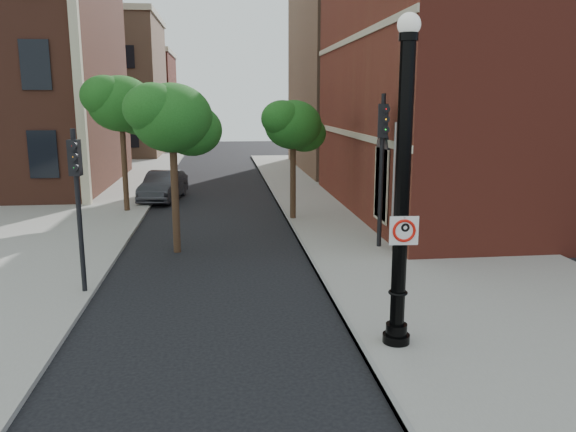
{
  "coord_description": "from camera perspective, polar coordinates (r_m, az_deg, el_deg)",
  "views": [
    {
      "loc": [
        -0.66,
        -10.08,
        4.93
      ],
      "look_at": [
        0.79,
        2.0,
        2.42
      ],
      "focal_mm": 35.0,
      "sensor_mm": 36.0,
      "label": 1
    }
  ],
  "objects": [
    {
      "name": "curb_edge",
      "position": [
        20.84,
        0.84,
        -1.84
      ],
      "size": [
        0.1,
        60.0,
        0.14
      ],
      "primitive_type": "cube",
      "color": "gray",
      "rests_on": "ground"
    },
    {
      "name": "lamppost",
      "position": [
        11.02,
        11.47,
        1.34
      ],
      "size": [
        0.55,
        0.55,
        6.49
      ],
      "color": "black",
      "rests_on": "ground"
    },
    {
      "name": "street_tree_b",
      "position": [
        25.7,
        -16.5,
        10.74
      ],
      "size": [
        3.33,
        3.01,
        5.99
      ],
      "color": "black",
      "rests_on": "ground"
    },
    {
      "name": "bg_building_tan_b",
      "position": [
        43.46,
        16.21,
        13.93
      ],
      "size": [
        22.0,
        14.0,
        14.0
      ],
      "primitive_type": "cube",
      "color": "#986F53",
      "rests_on": "ground"
    },
    {
      "name": "traffic_signal_left",
      "position": [
        14.88,
        -20.66,
        2.95
      ],
      "size": [
        0.31,
        0.37,
        4.26
      ],
      "rotation": [
        0.0,
        0.0,
        -0.17
      ],
      "color": "black",
      "rests_on": "ground"
    },
    {
      "name": "utility_pole",
      "position": [
        18.25,
        10.68,
        2.63
      ],
      "size": [
        0.09,
        0.09,
        4.26
      ],
      "primitive_type": "cylinder",
      "color": "#999999",
      "rests_on": "ground"
    },
    {
      "name": "ground",
      "position": [
        11.24,
        -2.86,
        -14.36
      ],
      "size": [
        120.0,
        120.0,
        0.0
      ],
      "primitive_type": "plane",
      "color": "black",
      "rests_on": "ground"
    },
    {
      "name": "sidewalk_right",
      "position": [
        21.71,
        11.23,
        -1.54
      ],
      "size": [
        8.0,
        60.0,
        0.12
      ],
      "primitive_type": "cube",
      "color": "gray",
      "rests_on": "ground"
    },
    {
      "name": "bg_building_red",
      "position": [
        69.02,
        -16.61,
        11.23
      ],
      "size": [
        12.0,
        12.0,
        10.0
      ],
      "primitive_type": "cube",
      "color": "#5E2216",
      "rests_on": "ground"
    },
    {
      "name": "no_parking_sign",
      "position": [
        10.98,
        11.7,
        -1.44
      ],
      "size": [
        0.57,
        0.09,
        0.57
      ],
      "rotation": [
        0.0,
        0.0,
        -0.07
      ],
      "color": "white",
      "rests_on": "ground"
    },
    {
      "name": "parked_car",
      "position": [
        28.87,
        -12.55,
        3.0
      ],
      "size": [
        2.24,
        4.61,
        1.45
      ],
      "primitive_type": "imported",
      "rotation": [
        0.0,
        0.0,
        -0.16
      ],
      "color": "#2E2E33",
      "rests_on": "ground"
    },
    {
      "name": "street_tree_a",
      "position": [
        18.43,
        -11.58,
        9.55
      ],
      "size": [
        3.04,
        2.75,
        5.49
      ],
      "color": "black",
      "rests_on": "ground"
    },
    {
      "name": "bg_building_tan_a",
      "position": [
        55.27,
        -19.11,
        12.13
      ],
      "size": [
        12.0,
        12.0,
        12.0
      ],
      "primitive_type": "cube",
      "color": "#986F53",
      "rests_on": "ground"
    },
    {
      "name": "traffic_signal_right",
      "position": [
        18.62,
        9.57,
        7.0
      ],
      "size": [
        0.39,
        0.45,
        5.15
      ],
      "rotation": [
        0.0,
        0.0,
        -0.25
      ],
      "color": "black",
      "rests_on": "ground"
    },
    {
      "name": "sidewalk_left",
      "position": [
        29.7,
        -23.04,
        1.27
      ],
      "size": [
        10.0,
        50.0,
        0.12
      ],
      "primitive_type": "cube",
      "color": "gray",
      "rests_on": "ground"
    },
    {
      "name": "street_tree_c",
      "position": [
        23.04,
        0.58,
        9.11
      ],
      "size": [
        2.75,
        2.49,
        4.96
      ],
      "color": "black",
      "rests_on": "ground"
    }
  ]
}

